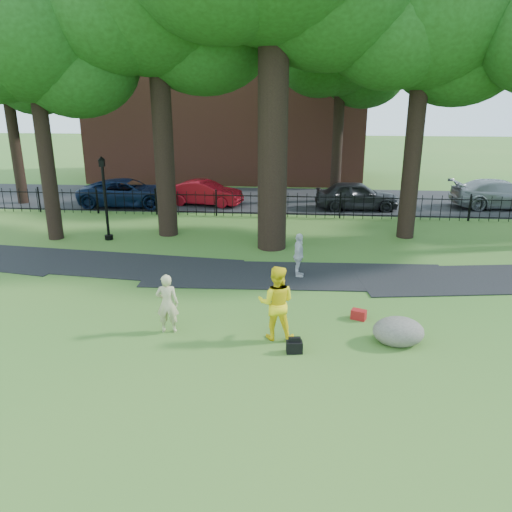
# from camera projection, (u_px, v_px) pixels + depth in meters

# --- Properties ---
(ground) EXTENTS (120.00, 120.00, 0.00)m
(ground) POSITION_uv_depth(u_px,v_px,m) (256.00, 327.00, 12.92)
(ground) COLOR #397127
(ground) RESTS_ON ground
(footpath) EXTENTS (36.07, 3.85, 0.03)m
(footpath) POSITION_uv_depth(u_px,v_px,m) (296.00, 276.00, 16.52)
(footpath) COLOR black
(footpath) RESTS_ON ground
(street) EXTENTS (80.00, 7.00, 0.02)m
(street) POSITION_uv_depth(u_px,v_px,m) (281.00, 200.00, 28.05)
(street) COLOR black
(street) RESTS_ON ground
(iron_fence) EXTENTS (44.00, 0.04, 1.20)m
(iron_fence) POSITION_uv_depth(u_px,v_px,m) (278.00, 205.00, 24.08)
(iron_fence) COLOR black
(iron_fence) RESTS_ON ground
(brick_building) EXTENTS (18.00, 8.00, 12.00)m
(brick_building) POSITION_uv_depth(u_px,v_px,m) (228.00, 88.00, 34.06)
(brick_building) COLOR brown
(brick_building) RESTS_ON ground
(tree_row) EXTENTS (26.82, 7.96, 12.42)m
(tree_row) POSITION_uv_depth(u_px,v_px,m) (290.00, 24.00, 18.26)
(tree_row) COLOR black
(tree_row) RESTS_ON ground
(woman) EXTENTS (0.59, 0.41, 1.54)m
(woman) POSITION_uv_depth(u_px,v_px,m) (167.00, 303.00, 12.48)
(woman) COLOR tan
(woman) RESTS_ON ground
(man) EXTENTS (0.94, 0.75, 1.88)m
(man) POSITION_uv_depth(u_px,v_px,m) (276.00, 303.00, 12.10)
(man) COLOR yellow
(man) RESTS_ON ground
(pedestrian) EXTENTS (0.38, 0.87, 1.48)m
(pedestrian) POSITION_uv_depth(u_px,v_px,m) (299.00, 256.00, 16.21)
(pedestrian) COLOR silver
(pedestrian) RESTS_ON ground
(boulder) EXTENTS (1.26, 0.97, 0.72)m
(boulder) POSITION_uv_depth(u_px,v_px,m) (399.00, 329.00, 12.02)
(boulder) COLOR #645D54
(boulder) RESTS_ON ground
(lamppost) EXTENTS (0.34, 0.34, 3.40)m
(lamppost) POSITION_uv_depth(u_px,v_px,m) (105.00, 200.00, 20.07)
(lamppost) COLOR black
(lamppost) RESTS_ON ground
(backpack) EXTENTS (0.40, 0.28, 0.28)m
(backpack) POSITION_uv_depth(u_px,v_px,m) (294.00, 347.00, 11.64)
(backpack) COLOR black
(backpack) RESTS_ON ground
(red_bag) EXTENTS (0.45, 0.37, 0.26)m
(red_bag) POSITION_uv_depth(u_px,v_px,m) (359.00, 315.00, 13.36)
(red_bag) COLOR maroon
(red_bag) RESTS_ON ground
(red_sedan) EXTENTS (4.14, 2.02, 1.31)m
(red_sedan) POSITION_uv_depth(u_px,v_px,m) (205.00, 193.00, 26.65)
(red_sedan) COLOR #9E0C17
(red_sedan) RESTS_ON ground
(navy_van) EXTENTS (5.19, 2.59, 1.41)m
(navy_van) POSITION_uv_depth(u_px,v_px,m) (128.00, 193.00, 26.44)
(navy_van) COLOR #0B1938
(navy_van) RESTS_ON ground
(grey_car) EXTENTS (4.29, 1.84, 1.44)m
(grey_car) POSITION_uv_depth(u_px,v_px,m) (357.00, 195.00, 25.66)
(grey_car) COLOR black
(grey_car) RESTS_ON ground
(silver_car) EXTENTS (5.16, 2.35, 1.47)m
(silver_car) POSITION_uv_depth(u_px,v_px,m) (500.00, 194.00, 25.95)
(silver_car) COLOR gray
(silver_car) RESTS_ON ground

